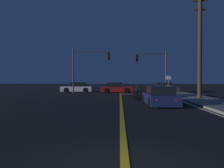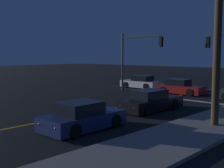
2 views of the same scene
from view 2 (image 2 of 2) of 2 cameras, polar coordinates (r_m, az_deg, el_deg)
sidewalk_right at (r=11.82m, az=10.54°, el=-11.20°), size 3.20×43.60×0.15m
lane_line_center at (r=16.37m, az=-9.58°, el=-6.65°), size 0.20×41.17×0.01m
lane_line_edge_right at (r=12.90m, az=3.56°, el=-9.98°), size 0.16×41.17×0.01m
stop_bar at (r=22.85m, az=16.55°, el=-3.28°), size 5.11×0.50×0.01m
car_parked_curb_navy at (r=13.67m, az=-5.88°, el=-6.60°), size 2.07×4.21×1.34m
car_distant_tail_black at (r=18.33m, az=7.78°, el=-3.46°), size 1.91×4.70×1.34m
car_side_waiting_white at (r=30.77m, az=5.77°, el=0.29°), size 4.33×2.04×1.34m
car_lead_oncoming_red at (r=26.73m, az=13.35°, el=-0.67°), size 4.31×2.02×1.34m
traffic_signal_far_left at (r=27.05m, az=4.86°, el=6.35°), size 4.70×0.28×5.60m
utility_pole_right at (r=14.57m, az=20.31°, el=10.46°), size 1.45×0.36×9.34m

